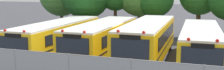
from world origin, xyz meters
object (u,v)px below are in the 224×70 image
school_bus_0 (59,35)px  school_bus_2 (148,39)px  school_bus_3 (200,43)px  school_bus_1 (103,37)px

school_bus_0 → school_bus_2: bearing=179.4°
school_bus_0 → school_bus_2: school_bus_2 is taller
school_bus_3 → school_bus_1: bearing=-2.7°
school_bus_2 → school_bus_0: bearing=-0.7°
school_bus_0 → school_bus_3: (10.61, 0.01, 0.01)m
school_bus_1 → school_bus_3: 6.95m
school_bus_3 → school_bus_0: bearing=-1.4°
school_bus_0 → school_bus_2: size_ratio=1.03×
school_bus_1 → school_bus_2: 3.46m
school_bus_2 → school_bus_3: bearing=179.7°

